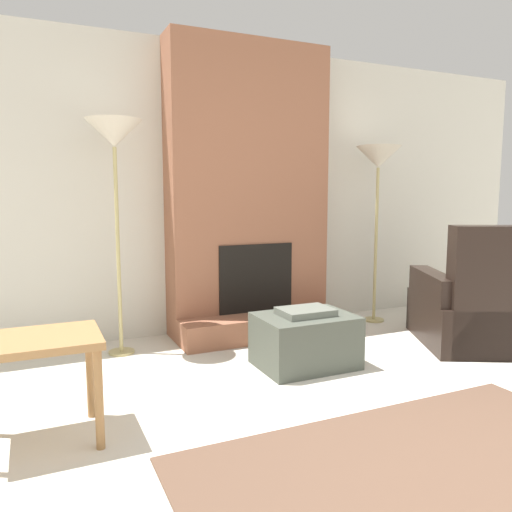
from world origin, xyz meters
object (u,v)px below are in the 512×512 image
(ottoman, at_px, (305,339))
(floor_lamp_right, at_px, (378,163))
(armchair, at_px, (479,312))
(floor_lamp_left, at_px, (114,142))
(side_table, at_px, (35,354))

(ottoman, relative_size, floor_lamp_right, 0.40)
(armchair, relative_size, floor_lamp_left, 0.68)
(side_table, relative_size, floor_lamp_left, 0.35)
(side_table, height_order, floor_lamp_right, floor_lamp_right)
(side_table, distance_m, floor_lamp_left, 1.87)
(ottoman, distance_m, armchair, 1.57)
(ottoman, bearing_deg, side_table, -166.69)
(armchair, height_order, floor_lamp_left, floor_lamp_left)
(side_table, bearing_deg, ottoman, 13.31)
(floor_lamp_right, bearing_deg, ottoman, -146.17)
(ottoman, distance_m, floor_lamp_left, 2.08)
(armchair, height_order, side_table, armchair)
(floor_lamp_right, bearing_deg, side_table, -157.37)
(ottoman, height_order, armchair, armchair)
(armchair, height_order, floor_lamp_right, floor_lamp_right)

